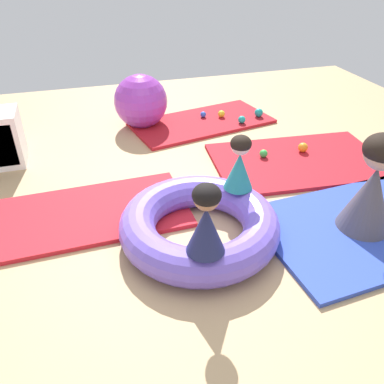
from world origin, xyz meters
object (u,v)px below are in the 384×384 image
(play_ball_orange, at_px, (303,147))
(play_ball_blue, at_px, (203,114))
(child_in_teal, at_px, (240,163))
(inflatable_cushion, at_px, (199,225))
(play_ball_yellow, at_px, (221,114))
(exercise_ball_large, at_px, (141,101))
(play_ball_teal_second, at_px, (242,120))
(play_ball_teal, at_px, (259,113))
(play_ball_green, at_px, (264,154))
(adult_seated, at_px, (373,185))
(child_in_navy, at_px, (206,220))

(play_ball_orange, bearing_deg, play_ball_blue, 120.68)
(child_in_teal, bearing_deg, inflatable_cushion, -104.05)
(play_ball_yellow, height_order, exercise_ball_large, exercise_ball_large)
(play_ball_teal_second, bearing_deg, play_ball_teal, 25.41)
(play_ball_orange, bearing_deg, play_ball_green, 179.70)
(play_ball_teal, distance_m, play_ball_teal_second, 0.33)
(play_ball_orange, bearing_deg, play_ball_teal, 92.18)
(play_ball_orange, height_order, play_ball_green, play_ball_orange)
(adult_seated, bearing_deg, play_ball_teal_second, 14.37)
(inflatable_cushion, height_order, adult_seated, adult_seated)
(adult_seated, bearing_deg, play_ball_blue, 22.86)
(child_in_teal, height_order, play_ball_orange, child_in_teal)
(exercise_ball_large, bearing_deg, play_ball_teal, -7.96)
(inflatable_cushion, height_order, play_ball_green, inflatable_cushion)
(adult_seated, xyz_separation_m, play_ball_yellow, (-0.30, 2.51, -0.35))
(play_ball_teal, xyz_separation_m, play_ball_blue, (-0.70, 0.18, -0.02))
(adult_seated, distance_m, exercise_ball_large, 2.93)
(child_in_navy, distance_m, exercise_ball_large, 2.80)
(play_ball_yellow, relative_size, play_ball_orange, 0.86)
(adult_seated, xyz_separation_m, play_ball_blue, (-0.53, 2.58, -0.36))
(child_in_navy, relative_size, play_ball_teal, 4.57)
(play_ball_orange, height_order, play_ball_teal_second, play_ball_orange)
(adult_seated, relative_size, play_ball_teal_second, 8.55)
(adult_seated, distance_m, play_ball_teal_second, 2.28)
(child_in_teal, distance_m, play_ball_teal, 2.23)
(child_in_teal, distance_m, play_ball_teal_second, 1.98)
(play_ball_green, relative_size, play_ball_teal_second, 0.91)
(exercise_ball_large, bearing_deg, play_ball_yellow, -4.89)
(adult_seated, bearing_deg, play_ball_yellow, 18.05)
(child_in_teal, height_order, play_ball_teal_second, child_in_teal)
(play_ball_yellow, xyz_separation_m, exercise_ball_large, (-1.03, 0.09, 0.24))
(play_ball_teal_second, bearing_deg, child_in_navy, -117.56)
(play_ball_teal, relative_size, play_ball_blue, 1.44)
(play_ball_teal, relative_size, play_ball_teal_second, 1.16)
(exercise_ball_large, bearing_deg, adult_seated, -62.86)
(child_in_teal, height_order, play_ball_green, child_in_teal)
(child_in_navy, bearing_deg, play_ball_teal_second, -19.17)
(adult_seated, relative_size, play_ball_green, 9.34)
(child_in_teal, height_order, adult_seated, adult_seated)
(inflatable_cushion, xyz_separation_m, play_ball_yellow, (1.00, 2.25, -0.06))
(play_ball_blue, distance_m, play_ball_yellow, 0.24)
(play_ball_green, bearing_deg, play_ball_blue, 102.49)
(play_ball_orange, bearing_deg, child_in_navy, -136.80)
(child_in_teal, xyz_separation_m, adult_seated, (0.90, -0.48, -0.07))
(inflatable_cushion, height_order, play_ball_orange, inflatable_cushion)
(adult_seated, distance_m, play_ball_green, 1.39)
(inflatable_cushion, relative_size, exercise_ball_large, 1.90)
(child_in_navy, height_order, play_ball_yellow, child_in_navy)
(inflatable_cushion, bearing_deg, play_ball_green, 45.55)
(child_in_teal, relative_size, play_ball_teal_second, 4.88)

